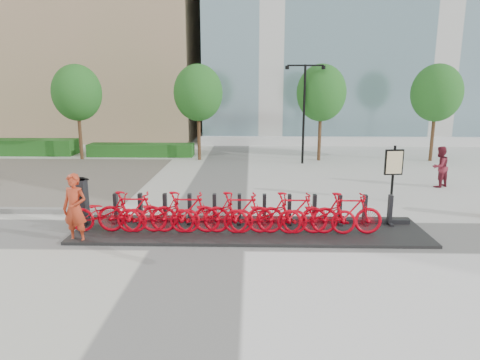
{
  "coord_description": "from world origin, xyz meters",
  "views": [
    {
      "loc": [
        1.33,
        -11.03,
        3.98
      ],
      "look_at": [
        1.0,
        1.5,
        1.2
      ],
      "focal_mm": 32.0,
      "sensor_mm": 36.0,
      "label": 1
    }
  ],
  "objects_px": {
    "kiosk": "(80,201)",
    "worker_red": "(75,209)",
    "map_sign": "(394,165)",
    "pedestrian": "(440,167)",
    "bike_0": "(105,214)"
  },
  "relations": [
    {
      "from": "worker_red",
      "to": "pedestrian",
      "type": "height_order",
      "value": "worker_red"
    },
    {
      "from": "pedestrian",
      "to": "map_sign",
      "type": "distance_m",
      "value": 3.4
    },
    {
      "from": "map_sign",
      "to": "pedestrian",
      "type": "bearing_deg",
      "value": 34.53
    },
    {
      "from": "bike_0",
      "to": "pedestrian",
      "type": "distance_m",
      "value": 12.86
    },
    {
      "from": "bike_0",
      "to": "worker_red",
      "type": "height_order",
      "value": "worker_red"
    },
    {
      "from": "pedestrian",
      "to": "map_sign",
      "type": "height_order",
      "value": "map_sign"
    },
    {
      "from": "worker_red",
      "to": "map_sign",
      "type": "distance_m",
      "value": 10.38
    },
    {
      "from": "worker_red",
      "to": "map_sign",
      "type": "relative_size",
      "value": 0.93
    },
    {
      "from": "bike_0",
      "to": "pedestrian",
      "type": "height_order",
      "value": "pedestrian"
    },
    {
      "from": "kiosk",
      "to": "map_sign",
      "type": "xyz_separation_m",
      "value": [
        9.77,
        3.12,
        0.53
      ]
    },
    {
      "from": "kiosk",
      "to": "bike_0",
      "type": "bearing_deg",
      "value": -29.78
    },
    {
      "from": "kiosk",
      "to": "worker_red",
      "type": "relative_size",
      "value": 0.79
    },
    {
      "from": "worker_red",
      "to": "map_sign",
      "type": "bearing_deg",
      "value": 37.74
    },
    {
      "from": "bike_0",
      "to": "worker_red",
      "type": "distance_m",
      "value": 0.9
    },
    {
      "from": "bike_0",
      "to": "map_sign",
      "type": "bearing_deg",
      "value": -67.33
    }
  ]
}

